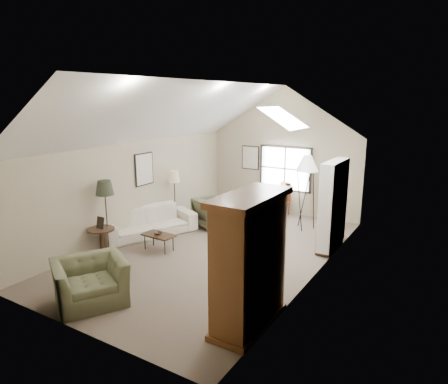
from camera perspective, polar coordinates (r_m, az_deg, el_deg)
The scene contains 18 objects.
room_shell at distance 9.11m, azimuth -1.33°, elevation 10.62°, with size 5.01×8.01×4.00m.
window at distance 12.77m, azimuth 8.74°, elevation 3.33°, with size 1.72×0.08×1.42m, color black.
skylight at distance 9.30m, azimuth 8.62°, elevation 10.61°, with size 0.80×1.20×0.52m, color white, non-canonical shape.
wall_art at distance 11.92m, azimuth -3.88°, elevation 4.09°, with size 1.97×3.71×0.88m.
armoire at distance 6.45m, azimuth 3.66°, elevation -9.90°, with size 0.60×1.50×2.20m, color brown.
tv_alcove at distance 9.93m, azimuth 15.32°, elevation -1.66°, with size 0.32×1.30×2.10m, color white.
media_console at distance 10.18m, azimuth 14.92°, elevation -6.27°, with size 0.34×1.18×0.60m, color #382316.
tv_panel at distance 10.00m, azimuth 15.13°, elevation -2.92°, with size 0.05×0.90×0.55m, color black.
sofa at distance 10.98m, azimuth -10.87°, elevation -4.19°, with size 2.57×1.01×0.75m, color beige.
armchair_near at distance 7.78m, azimuth -18.59°, elevation -12.04°, with size 1.23×1.08×0.80m, color #5C6144.
armchair_far at distance 11.52m, azimuth -1.68°, elevation -2.89°, with size 0.89×0.92×0.84m, color #646748.
coffee_table at distance 9.94m, azimuth -9.29°, elevation -7.08°, with size 0.79×0.44×0.40m, color #3A2318.
bowl at distance 9.86m, azimuth -9.34°, elevation -5.86°, with size 0.19×0.19×0.05m, color #3A2217.
side_table at distance 9.94m, azimuth -17.07°, elevation -6.76°, with size 0.64×0.64×0.64m, color #3D2118.
side_chair at distance 12.72m, azimuth 8.23°, elevation -1.01°, with size 0.40×0.40×1.03m, color brown.
tripod_lamp at distance 11.32m, azimuth 11.65°, elevation -0.05°, with size 0.62×0.62×2.14m, color white, non-canonical shape.
dark_lamp at distance 9.89m, azimuth -16.43°, elevation -3.32°, with size 0.43×0.43×1.79m, color #282C1F, non-canonical shape.
tan_lamp at distance 11.74m, azimuth -7.05°, elevation -0.71°, with size 0.32×0.32×1.61m, color tan, non-canonical shape.
Camera 1 is at (4.91, -7.66, 3.65)m, focal length 32.00 mm.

